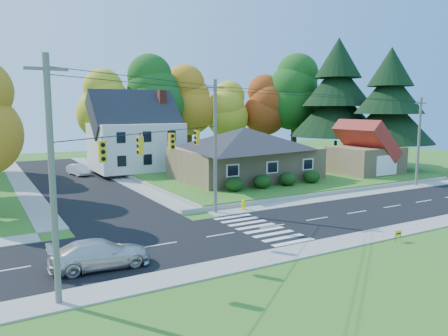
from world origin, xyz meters
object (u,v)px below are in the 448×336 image
object	(u,v)px
silver_sedan	(100,254)
ranch_house	(245,152)
fire_hydrant	(243,205)
white_car	(78,170)

from	to	relation	value
silver_sedan	ranch_house	bearing A→B (deg)	-44.25
ranch_house	fire_hydrant	xyz separation A→B (m)	(-7.18, -11.10, -2.86)
silver_sedan	fire_hydrant	bearing A→B (deg)	-57.97
white_car	fire_hydrant	world-z (taller)	white_car
ranch_house	fire_hydrant	distance (m)	13.52
white_car	fire_hydrant	distance (m)	25.97
silver_sedan	fire_hydrant	world-z (taller)	silver_sedan
ranch_house	fire_hydrant	bearing A→B (deg)	-122.89
ranch_house	white_car	distance (m)	20.22
ranch_house	white_car	size ratio (longest dim) A/B	3.70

